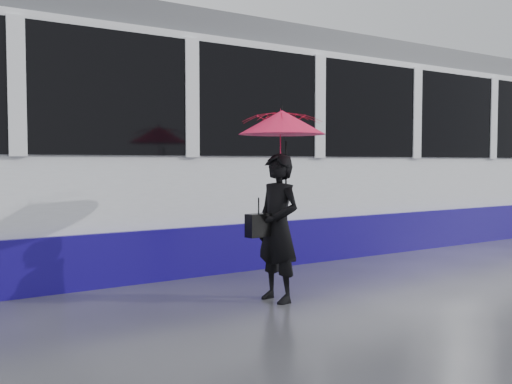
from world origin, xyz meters
TOP-DOWN VIEW (x-y plane):
  - ground at (0.00, 0.00)m, footprint 90.00×90.00m
  - rails at (0.00, 2.50)m, footprint 34.00×1.51m
  - tram at (-2.37, 2.50)m, footprint 26.00×2.56m
  - woman at (-0.69, -0.30)m, footprint 0.43×0.59m
  - umbrella at (-0.64, -0.30)m, footprint 0.99×0.99m
  - handbag at (-0.91, -0.28)m, footprint 0.28×0.15m

SIDE VIEW (x-z plane):
  - ground at x=0.00m, z-range 0.00..0.00m
  - rails at x=0.00m, z-range 0.00..0.02m
  - woman at x=-0.69m, z-range 0.00..1.51m
  - handbag at x=-0.91m, z-range 0.58..1.00m
  - tram at x=-2.37m, z-range -0.04..3.31m
  - umbrella at x=-0.64m, z-range 1.14..2.16m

